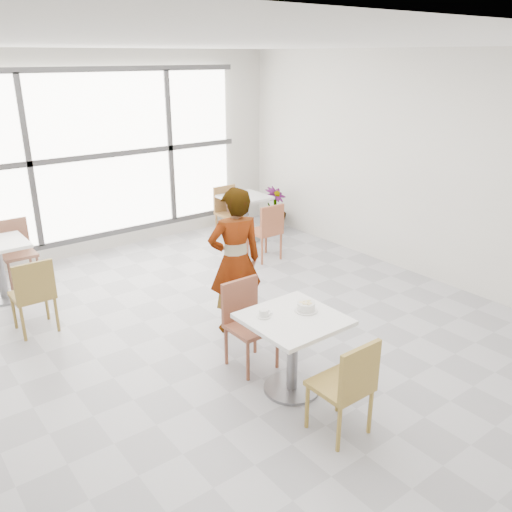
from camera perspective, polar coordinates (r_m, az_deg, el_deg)
floor at (r=6.03m, az=-1.76°, el=-8.11°), size 7.00×7.00×0.00m
ceiling at (r=5.28m, az=-2.14°, el=21.73°), size 7.00×7.00×0.00m
wall_back at (r=8.49m, az=-16.09°, el=10.42°), size 6.00×0.00×6.00m
wall_right at (r=7.57m, az=17.09°, el=9.13°), size 0.00×7.00×7.00m
window at (r=8.44m, az=-15.92°, el=10.37°), size 4.60×0.07×2.52m
main_table at (r=4.82m, az=3.97°, el=-8.96°), size 0.80×0.80×0.75m
chair_near at (r=4.35m, az=9.84°, el=-13.24°), size 0.42×0.42×0.87m
chair_far at (r=5.24m, az=-1.04°, el=-6.63°), size 0.42×0.42×0.87m
oatmeal_bowl at (r=4.82m, az=5.39°, el=-5.41°), size 0.21×0.21×0.10m
coffee_cup at (r=4.70m, az=0.87°, el=-6.19°), size 0.16×0.13×0.07m
person at (r=5.75m, az=-2.26°, el=-0.56°), size 0.68×0.55×1.64m
bg_table_right at (r=8.80m, az=-1.19°, el=4.80°), size 0.70×0.70×0.75m
bg_chair_left_near at (r=6.27m, az=-22.74°, el=-3.54°), size 0.42×0.42×0.87m
bg_chair_left_far at (r=7.78m, az=-24.35°, el=0.81°), size 0.42×0.42×0.87m
bg_chair_right_near at (r=7.89m, az=1.25°, el=2.98°), size 0.42×0.42×0.87m
bg_chair_right_far at (r=8.93m, az=-2.99°, el=5.09°), size 0.42×0.42×0.87m
plant_right at (r=9.40m, az=1.99°, el=5.09°), size 0.48×0.48×0.74m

